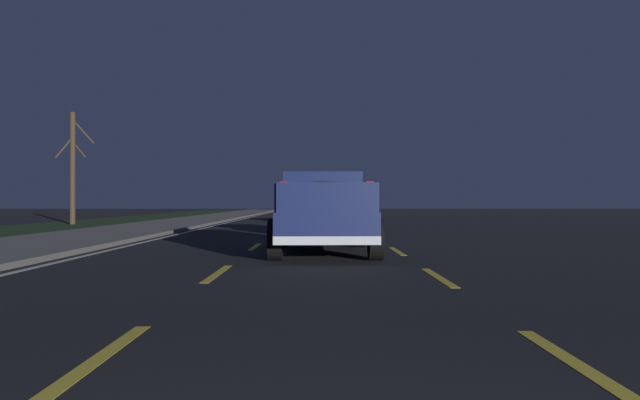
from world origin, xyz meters
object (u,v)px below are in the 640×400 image
sedan_silver (319,208)px  bare_tree_far (73,166)px  pickup_truck (323,210)px  sedan_black (315,212)px

sedan_silver → bare_tree_far: bare_tree_far is taller
pickup_truck → bare_tree_far: bearing=36.0°
sedan_silver → bare_tree_far: 13.27m
sedan_silver → sedan_black: size_ratio=1.00×
sedan_black → bare_tree_far: size_ratio=0.77×
sedan_silver → sedan_black: bearing=179.3°
bare_tree_far → pickup_truck: bearing=-144.0°
pickup_truck → sedan_black: (8.91, 0.24, -0.20)m
pickup_truck → sedan_silver: pickup_truck is taller
sedan_black → bare_tree_far: bare_tree_far is taller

